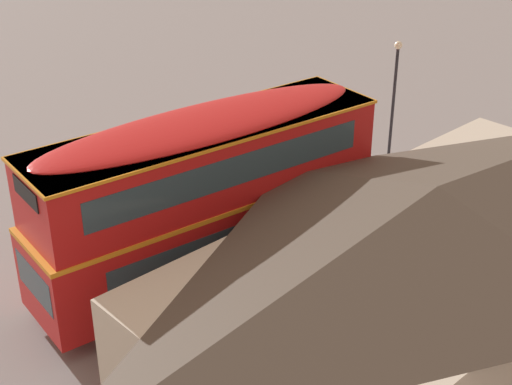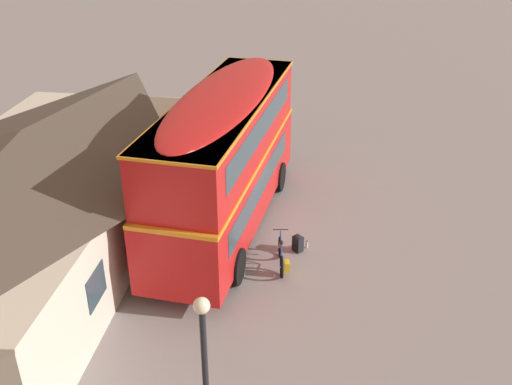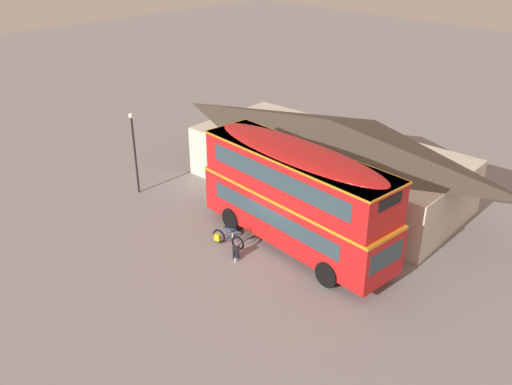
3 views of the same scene
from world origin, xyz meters
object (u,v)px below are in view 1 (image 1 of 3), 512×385
Objects in this scene: double_decker_bus at (207,192)px; backpack_on_ground at (190,219)px; touring_bicycle at (223,211)px; street_lamp at (394,89)px; water_bottle_clear_plastic at (179,223)px.

double_decker_bus is 3.66m from backpack_on_ground.
touring_bicycle is (-2.15, -2.18, -2.27)m from double_decker_bus.
touring_bicycle is at bearing 159.24° from backpack_on_ground.
backpack_on_ground is at bearing -114.25° from double_decker_bus.
double_decker_bus is 3.81m from touring_bicycle.
water_bottle_clear_plastic is at bearing -6.46° from street_lamp.
street_lamp is at bearing 175.19° from backpack_on_ground.
street_lamp is (-8.70, 0.98, 2.67)m from water_bottle_clear_plastic.
street_lamp is (-7.46, 0.33, 2.42)m from touring_bicycle.
double_decker_bus reaches higher than street_lamp.
backpack_on_ground reaches higher than water_bottle_clear_plastic.
street_lamp is at bearing 173.54° from water_bottle_clear_plastic.
backpack_on_ground is 8.85m from street_lamp.
touring_bicycle is 1.42m from water_bottle_clear_plastic.
water_bottle_clear_plastic is 9.15m from street_lamp.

